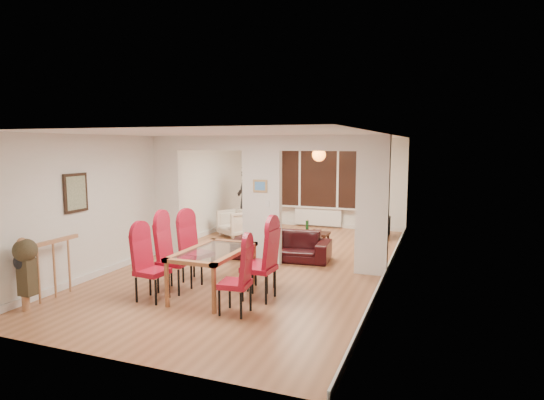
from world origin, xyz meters
The scene contains 24 objects.
floor centered at (0.00, 0.00, 0.00)m, with size 5.00×9.00×0.01m, color #9B613E.
room_walls centered at (0.00, 0.00, 1.30)m, with size 5.00×9.00×2.60m, color silver, non-canonical shape.
divider_wall centered at (0.00, 0.00, 1.30)m, with size 5.00×0.18×2.60m, color white.
bay_window_blinds centered at (0.00, 4.44, 1.50)m, with size 3.00×0.08×1.80m, color black.
radiator centered at (0.00, 4.40, 0.30)m, with size 1.40×0.08×0.50m, color white.
pendant_light centered at (0.30, 3.30, 2.15)m, with size 0.36×0.36×0.36m, color orange.
stair_newel centered at (-2.25, -3.20, 0.55)m, with size 0.40×1.20×1.10m, color #AB744E, non-canonical shape.
wall_poster centered at (-2.47, -2.40, 1.60)m, with size 0.04×0.52×0.67m, color gray.
pillar_photo centered at (0.00, -0.10, 1.60)m, with size 0.30×0.03×0.25m, color #4C8CD8.
dining_table centered at (0.00, -2.09, 0.37)m, with size 0.89×1.58×0.74m, color #965B37, non-canonical shape.
dining_chair_la centered at (-0.77, -2.67, 0.54)m, with size 0.43×0.43×1.09m, color maroon, non-canonical shape.
dining_chair_lb centered at (-0.70, -2.15, 0.59)m, with size 0.47×0.47×1.18m, color maroon, non-canonical shape.
dining_chair_lc centered at (-0.62, -1.53, 0.57)m, with size 0.45×0.45×1.13m, color maroon, non-canonical shape.
dining_chair_ra centered at (0.68, -2.72, 0.52)m, with size 0.42×0.42×1.04m, color maroon, non-canonical shape.
dining_chair_rb centered at (0.76, -2.03, 0.59)m, with size 0.47×0.47×1.18m, color maroon, non-canonical shape.
dining_chair_rc centered at (0.62, -1.59, 0.52)m, with size 0.42×0.42×1.04m, color maroon, non-canonical shape.
sofa centered at (0.25, 0.47, 0.30)m, with size 2.05×0.80×0.60m, color black.
armchair centered at (-1.70, 2.34, 0.35)m, with size 0.74×0.76×0.69m, color beige.
person centered at (-1.64, 2.87, 0.93)m, with size 0.45×0.68×1.87m, color black.
television centered at (2.00, 3.51, 0.26)m, with size 0.12×0.90×0.52m, color black.
coffee_table centered at (0.29, 2.37, 0.12)m, with size 1.04×0.52×0.24m, color black, non-canonical shape.
bottle centered at (0.26, 2.37, 0.39)m, with size 0.08×0.08×0.30m, color #143F19.
bowl centered at (0.51, 2.44, 0.27)m, with size 0.22×0.22×0.05m, color black.
shoes centered at (-0.05, -0.40, 0.05)m, with size 0.25×0.27×0.11m, color black, non-canonical shape.
Camera 1 is at (3.40, -8.43, 2.43)m, focal length 30.00 mm.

